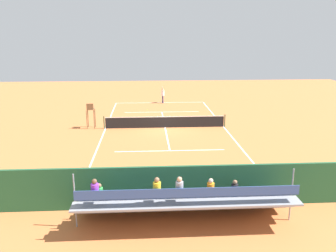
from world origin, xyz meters
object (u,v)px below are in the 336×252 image
tennis_ball_near (170,104)px  tennis_ball_far (147,110)px  courtside_bench (230,187)px  equipment_bag (198,196)px  bleacher_stand (183,202)px  umpire_chair (91,113)px  tennis_net (165,122)px  tennis_player (163,94)px  tennis_racket (158,102)px

tennis_ball_near → tennis_ball_far: same height
courtside_bench → equipment_bag: (1.58, 0.13, -0.38)m
bleacher_stand → umpire_chair: (6.11, -15.57, 0.37)m
tennis_net → equipment_bag: bearing=93.6°
tennis_ball_near → courtside_bench: bearing=93.3°
courtside_bench → tennis_player: size_ratio=0.93×
tennis_net → tennis_ball_near: bearing=-96.0°
umpire_chair → tennis_ball_far: umpire_chair is taller
bleacher_stand → tennis_ball_near: (-1.16, -25.49, -0.91)m
bleacher_stand → tennis_ball_near: bleacher_stand is taller
tennis_ball_near → equipment_bag: bearing=89.5°
courtside_bench → tennis_ball_near: (1.35, -23.39, -0.53)m
bleacher_stand → tennis_ball_far: (1.39, -22.54, -0.91)m
tennis_ball_near → bleacher_stand: bearing=87.4°
tennis_racket → tennis_ball_near: size_ratio=8.55×
tennis_net → courtside_bench: size_ratio=5.72×
tennis_net → equipment_bag: size_ratio=11.44×
tennis_net → tennis_ball_far: 7.34m
bleacher_stand → tennis_player: bleacher_stand is taller
tennis_net → tennis_ball_far: tennis_net is taller
bleacher_stand → equipment_bag: (-0.93, -1.97, -0.76)m
courtside_bench → tennis_ball_near: 23.43m
tennis_net → tennis_racket: (0.23, -11.02, -0.49)m
courtside_bench → equipment_bag: bearing=4.7°
tennis_player → tennis_ball_far: 4.16m
bleacher_stand → tennis_player: bearing=-90.9°
courtside_bench → tennis_player: (2.10, -24.06, 0.46)m
bleacher_stand → equipment_bag: bearing=-115.4°
tennis_racket → umpire_chair: bearing=61.1°
tennis_player → tennis_ball_far: (1.80, 3.62, -0.98)m
equipment_bag → tennis_player: size_ratio=0.47×
equipment_bag → tennis_player: bearing=-88.8°
tennis_ball_far → tennis_net: bearing=101.7°
bleacher_stand → tennis_ball_far: bearing=-86.5°
equipment_bag → courtside_bench: bearing=-175.3°
bleacher_stand → tennis_racket: 26.41m
umpire_chair → equipment_bag: umpire_chair is taller
courtside_bench → umpire_chair: bearing=-57.4°
umpire_chair → tennis_player: umpire_chair is taller
equipment_bag → tennis_ball_far: size_ratio=13.64×
tennis_racket → tennis_ball_near: (-1.30, 0.91, 0.02)m
equipment_bag → tennis_ball_far: 20.71m
tennis_ball_far → tennis_player: bearing=-116.5°
bleacher_stand → tennis_racket: (0.14, -26.39, -0.92)m
courtside_bench → tennis_player: 24.16m
umpire_chair → courtside_bench: (-8.62, 13.47, -0.76)m
umpire_chair → tennis_ball_far: 8.52m
courtside_bench → tennis_ball_far: (3.90, -20.45, -0.53)m
tennis_net → tennis_ball_near: size_ratio=156.06×
courtside_bench → equipment_bag: courtside_bench is taller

